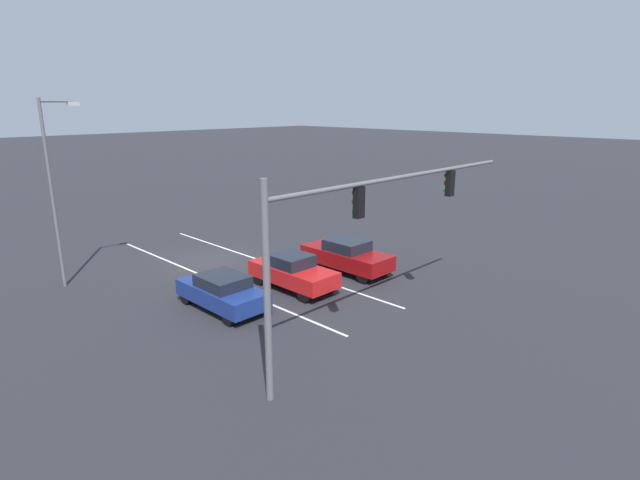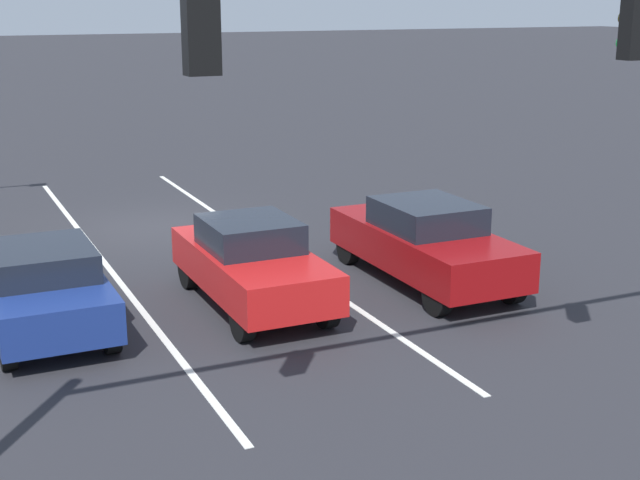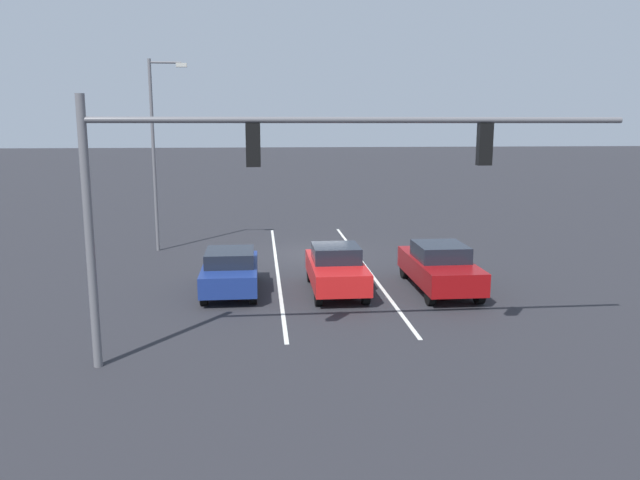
{
  "view_description": "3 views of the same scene",
  "coord_description": "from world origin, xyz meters",
  "px_view_note": "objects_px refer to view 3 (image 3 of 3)",
  "views": [
    {
      "loc": [
        13.75,
        21.5,
        7.84
      ],
      "look_at": [
        -1.45,
        6.58,
        2.03
      ],
      "focal_mm": 28.0,
      "sensor_mm": 36.0,
      "label": 1
    },
    {
      "loc": [
        4.97,
        20.18,
        5.22
      ],
      "look_at": [
        -0.96,
        7.23,
        1.35
      ],
      "focal_mm": 50.0,
      "sensor_mm": 36.0,
      "label": 2
    },
    {
      "loc": [
        2.34,
        25.96,
        5.47
      ],
      "look_at": [
        0.59,
        8.04,
        2.1
      ],
      "focal_mm": 35.0,
      "sensor_mm": 36.0,
      "label": 3
    }
  ],
  "objects_px": {
    "traffic_signal_gantry": "(265,169)",
    "car_red_midlane_front": "(336,269)",
    "car_maroon_leftlane_front": "(439,266)",
    "street_lamp_right_shoulder": "(157,144)",
    "car_navy_rightlane_front": "(230,270)"
  },
  "relations": [
    {
      "from": "traffic_signal_gantry",
      "to": "car_red_midlane_front",
      "type": "bearing_deg",
      "value": -111.76
    },
    {
      "from": "car_maroon_leftlane_front",
      "to": "car_red_midlane_front",
      "type": "xyz_separation_m",
      "value": [
        3.45,
        -0.08,
        -0.01
      ]
    },
    {
      "from": "street_lamp_right_shoulder",
      "to": "car_navy_rightlane_front",
      "type": "bearing_deg",
      "value": 114.68
    },
    {
      "from": "car_red_midlane_front",
      "to": "traffic_signal_gantry",
      "type": "height_order",
      "value": "traffic_signal_gantry"
    },
    {
      "from": "car_navy_rightlane_front",
      "to": "traffic_signal_gantry",
      "type": "height_order",
      "value": "traffic_signal_gantry"
    },
    {
      "from": "car_red_midlane_front",
      "to": "car_maroon_leftlane_front",
      "type": "bearing_deg",
      "value": 178.7
    },
    {
      "from": "car_maroon_leftlane_front",
      "to": "car_red_midlane_front",
      "type": "height_order",
      "value": "car_maroon_leftlane_front"
    },
    {
      "from": "street_lamp_right_shoulder",
      "to": "car_red_midlane_front",
      "type": "bearing_deg",
      "value": 131.97
    },
    {
      "from": "car_maroon_leftlane_front",
      "to": "street_lamp_right_shoulder",
      "type": "xyz_separation_m",
      "value": [
        10.21,
        -7.59,
        3.82
      ]
    },
    {
      "from": "car_maroon_leftlane_front",
      "to": "street_lamp_right_shoulder",
      "type": "distance_m",
      "value": 13.28
    },
    {
      "from": "car_navy_rightlane_front",
      "to": "street_lamp_right_shoulder",
      "type": "bearing_deg",
      "value": -65.32
    },
    {
      "from": "car_navy_rightlane_front",
      "to": "car_red_midlane_front",
      "type": "height_order",
      "value": "car_red_midlane_front"
    },
    {
      "from": "car_navy_rightlane_front",
      "to": "car_maroon_leftlane_front",
      "type": "bearing_deg",
      "value": 176.65
    },
    {
      "from": "traffic_signal_gantry",
      "to": "street_lamp_right_shoulder",
      "type": "height_order",
      "value": "street_lamp_right_shoulder"
    },
    {
      "from": "car_navy_rightlane_front",
      "to": "traffic_signal_gantry",
      "type": "xyz_separation_m",
      "value": [
        -1.13,
        6.15,
        3.75
      ]
    }
  ]
}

